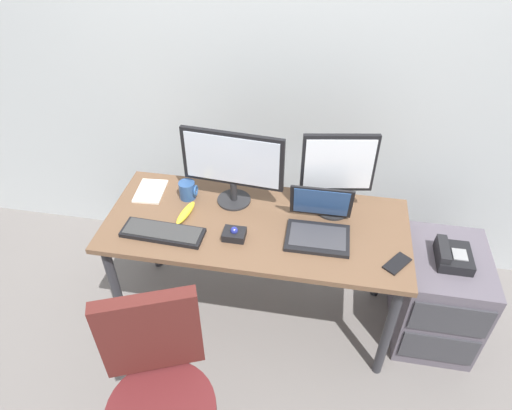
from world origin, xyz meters
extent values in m
plane|color=slate|center=(0.00, 0.00, 0.00)|extent=(8.00, 8.00, 0.00)
cube|color=#B7BCBE|center=(0.00, 0.68, 1.40)|extent=(6.00, 0.10, 2.80)
cube|color=brown|center=(0.00, 0.00, 0.71)|extent=(1.55, 0.66, 0.03)
cylinder|color=#2D2D33|center=(-0.71, -0.27, 0.35)|extent=(0.05, 0.05, 0.69)
cylinder|color=#2D2D33|center=(0.71, -0.27, 0.35)|extent=(0.05, 0.05, 0.69)
cylinder|color=#2D2D33|center=(-0.71, 0.27, 0.35)|extent=(0.05, 0.05, 0.69)
cylinder|color=#2D2D33|center=(0.71, 0.27, 0.35)|extent=(0.05, 0.05, 0.69)
cube|color=#5A535E|center=(1.00, 0.06, 0.29)|extent=(0.42, 0.52, 0.58)
cube|color=#38383D|center=(1.00, -0.20, 0.42)|extent=(0.38, 0.01, 0.20)
cube|color=#38383D|center=(1.00, -0.20, 0.18)|extent=(0.38, 0.01, 0.20)
cube|color=black|center=(1.00, 0.04, 0.61)|extent=(0.17, 0.20, 0.06)
cube|color=black|center=(0.94, 0.04, 0.66)|extent=(0.05, 0.18, 0.04)
cube|color=gray|center=(1.02, 0.03, 0.64)|extent=(0.07, 0.08, 0.01)
cube|color=#521F1C|center=(-0.30, -0.74, 0.74)|extent=(0.39, 0.21, 0.42)
cylinder|color=#262628|center=(-0.15, 0.16, 0.73)|extent=(0.18, 0.18, 0.01)
cylinder|color=#262628|center=(-0.15, 0.16, 0.79)|extent=(0.04, 0.04, 0.11)
cube|color=black|center=(-0.15, 0.16, 0.99)|extent=(0.53, 0.07, 0.30)
cube|color=silver|center=(-0.15, 0.15, 0.99)|extent=(0.49, 0.05, 0.27)
cylinder|color=#262628|center=(0.38, 0.17, 0.73)|extent=(0.18, 0.18, 0.01)
cylinder|color=#262628|center=(0.38, 0.17, 0.80)|extent=(0.04, 0.04, 0.13)
cube|color=black|center=(0.38, 0.17, 1.02)|extent=(0.36, 0.09, 0.32)
cube|color=white|center=(0.38, 0.16, 1.02)|extent=(0.33, 0.06, 0.28)
cube|color=black|center=(-0.44, -0.16, 0.73)|extent=(0.42, 0.15, 0.02)
cube|color=#353535|center=(-0.44, -0.16, 0.75)|extent=(0.39, 0.13, 0.01)
cube|color=black|center=(0.32, -0.07, 0.73)|extent=(0.31, 0.22, 0.02)
cube|color=#38383D|center=(0.32, -0.07, 0.74)|extent=(0.27, 0.17, 0.00)
cube|color=black|center=(0.32, 0.07, 0.85)|extent=(0.31, 0.08, 0.21)
cube|color=#335999|center=(0.32, 0.07, 0.85)|extent=(0.27, 0.06, 0.19)
cube|color=black|center=(-0.09, -0.12, 0.74)|extent=(0.11, 0.09, 0.04)
sphere|color=navy|center=(-0.09, -0.12, 0.77)|extent=(0.04, 0.04, 0.04)
cylinder|color=#2D5089|center=(-0.40, 0.14, 0.77)|extent=(0.09, 0.09, 0.10)
torus|color=#2C538A|center=(-0.36, 0.14, 0.77)|extent=(0.01, 0.06, 0.06)
cube|color=white|center=(-0.62, 0.15, 0.73)|extent=(0.16, 0.22, 0.01)
cube|color=black|center=(0.69, -0.17, 0.73)|extent=(0.14, 0.15, 0.01)
ellipsoid|color=yellow|center=(-0.37, -0.01, 0.74)|extent=(0.08, 0.19, 0.04)
camera|label=1|loc=(0.31, -1.73, 2.28)|focal=32.23mm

